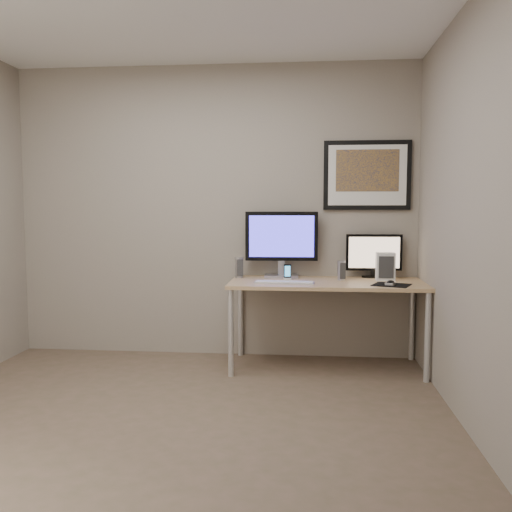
{
  "coord_description": "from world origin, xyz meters",
  "views": [
    {
      "loc": [
        0.84,
        -3.14,
        1.34
      ],
      "look_at": [
        0.43,
        1.1,
        0.96
      ],
      "focal_mm": 38.0,
      "sensor_mm": 36.0,
      "label": 1
    }
  ],
  "objects_px": {
    "framed_art": "(367,175)",
    "speaker_left": "(239,267)",
    "speaker_right": "(341,271)",
    "phone_dock": "(287,272)",
    "desk": "(327,289)",
    "keyboard": "(284,282)",
    "monitor_large": "(281,241)",
    "fan_unit": "(385,267)",
    "monitor_tv": "(374,255)"
  },
  "relations": [
    {
      "from": "framed_art",
      "to": "speaker_left",
      "type": "relative_size",
      "value": 4.19
    },
    {
      "from": "speaker_right",
      "to": "phone_dock",
      "type": "bearing_deg",
      "value": 163.2
    },
    {
      "from": "desk",
      "to": "keyboard",
      "type": "relative_size",
      "value": 3.33
    },
    {
      "from": "monitor_large",
      "to": "fan_unit",
      "type": "relative_size",
      "value": 2.7
    },
    {
      "from": "monitor_large",
      "to": "speaker_left",
      "type": "bearing_deg",
      "value": -172.71
    },
    {
      "from": "monitor_tv",
      "to": "speaker_right",
      "type": "distance_m",
      "value": 0.37
    },
    {
      "from": "speaker_left",
      "to": "fan_unit",
      "type": "distance_m",
      "value": 1.25
    },
    {
      "from": "monitor_tv",
      "to": "speaker_right",
      "type": "xyz_separation_m",
      "value": [
        -0.29,
        -0.19,
        -0.12
      ]
    },
    {
      "from": "framed_art",
      "to": "speaker_left",
      "type": "bearing_deg",
      "value": -171.84
    },
    {
      "from": "monitor_large",
      "to": "speaker_left",
      "type": "distance_m",
      "value": 0.44
    },
    {
      "from": "fan_unit",
      "to": "speaker_right",
      "type": "bearing_deg",
      "value": -176.34
    },
    {
      "from": "monitor_large",
      "to": "phone_dock",
      "type": "relative_size",
      "value": 4.82
    },
    {
      "from": "monitor_large",
      "to": "framed_art",
      "type": "bearing_deg",
      "value": 4.72
    },
    {
      "from": "keyboard",
      "to": "monitor_tv",
      "type": "bearing_deg",
      "value": 33.05
    },
    {
      "from": "desk",
      "to": "framed_art",
      "type": "xyz_separation_m",
      "value": [
        0.35,
        0.33,
        0.96
      ]
    },
    {
      "from": "keyboard",
      "to": "framed_art",
      "type": "bearing_deg",
      "value": 38.16
    },
    {
      "from": "desk",
      "to": "fan_unit",
      "type": "relative_size",
      "value": 6.84
    },
    {
      "from": "framed_art",
      "to": "phone_dock",
      "type": "height_order",
      "value": "framed_art"
    },
    {
      "from": "desk",
      "to": "monitor_large",
      "type": "relative_size",
      "value": 2.53
    },
    {
      "from": "framed_art",
      "to": "keyboard",
      "type": "distance_m",
      "value": 1.22
    },
    {
      "from": "desk",
      "to": "fan_unit",
      "type": "distance_m",
      "value": 0.54
    },
    {
      "from": "framed_art",
      "to": "speaker_left",
      "type": "distance_m",
      "value": 1.37
    },
    {
      "from": "framed_art",
      "to": "fan_unit",
      "type": "relative_size",
      "value": 3.21
    },
    {
      "from": "fan_unit",
      "to": "framed_art",
      "type": "bearing_deg",
      "value": 123.14
    },
    {
      "from": "speaker_right",
      "to": "keyboard",
      "type": "xyz_separation_m",
      "value": [
        -0.47,
        -0.24,
        -0.07
      ]
    },
    {
      "from": "keyboard",
      "to": "fan_unit",
      "type": "xyz_separation_m",
      "value": [
        0.84,
        0.26,
        0.11
      ]
    },
    {
      "from": "desk",
      "to": "monitor_large",
      "type": "distance_m",
      "value": 0.6
    },
    {
      "from": "desk",
      "to": "speaker_left",
      "type": "bearing_deg",
      "value": 167.05
    },
    {
      "from": "framed_art",
      "to": "monitor_large",
      "type": "bearing_deg",
      "value": -172.69
    },
    {
      "from": "framed_art",
      "to": "monitor_large",
      "type": "distance_m",
      "value": 0.94
    },
    {
      "from": "monitor_tv",
      "to": "phone_dock",
      "type": "distance_m",
      "value": 0.78
    },
    {
      "from": "speaker_left",
      "to": "keyboard",
      "type": "height_order",
      "value": "speaker_left"
    },
    {
      "from": "monitor_tv",
      "to": "fan_unit",
      "type": "relative_size",
      "value": 2.07
    },
    {
      "from": "framed_art",
      "to": "monitor_tv",
      "type": "height_order",
      "value": "framed_art"
    },
    {
      "from": "desk",
      "to": "keyboard",
      "type": "distance_m",
      "value": 0.38
    },
    {
      "from": "desk",
      "to": "monitor_large",
      "type": "bearing_deg",
      "value": 148.54
    },
    {
      "from": "speaker_right",
      "to": "keyboard",
      "type": "relative_size",
      "value": 0.34
    },
    {
      "from": "speaker_right",
      "to": "phone_dock",
      "type": "height_order",
      "value": "speaker_right"
    },
    {
      "from": "framed_art",
      "to": "phone_dock",
      "type": "bearing_deg",
      "value": -159.82
    },
    {
      "from": "speaker_left",
      "to": "fan_unit",
      "type": "relative_size",
      "value": 0.77
    },
    {
      "from": "monitor_large",
      "to": "speaker_right",
      "type": "bearing_deg",
      "value": -18.55
    },
    {
      "from": "fan_unit",
      "to": "keyboard",
      "type": "bearing_deg",
      "value": -162.41
    },
    {
      "from": "phone_dock",
      "to": "keyboard",
      "type": "distance_m",
      "value": 0.24
    },
    {
      "from": "speaker_right",
      "to": "speaker_left",
      "type": "bearing_deg",
      "value": 156.78
    },
    {
      "from": "desk",
      "to": "phone_dock",
      "type": "height_order",
      "value": "phone_dock"
    },
    {
      "from": "monitor_large",
      "to": "keyboard",
      "type": "xyz_separation_m",
      "value": [
        0.04,
        -0.38,
        -0.31
      ]
    },
    {
      "from": "desk",
      "to": "speaker_left",
      "type": "xyz_separation_m",
      "value": [
        -0.75,
        0.17,
        0.16
      ]
    },
    {
      "from": "keyboard",
      "to": "fan_unit",
      "type": "distance_m",
      "value": 0.88
    },
    {
      "from": "phone_dock",
      "to": "framed_art",
      "type": "bearing_deg",
      "value": 9.35
    },
    {
      "from": "monitor_large",
      "to": "fan_unit",
      "type": "distance_m",
      "value": 0.91
    }
  ]
}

